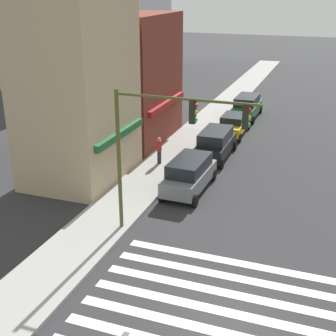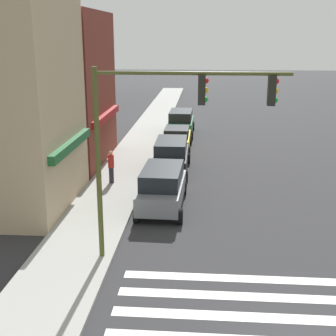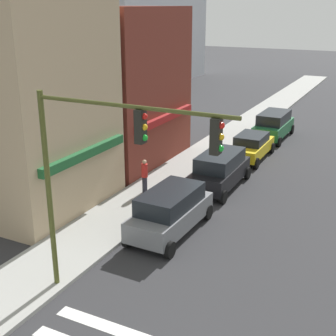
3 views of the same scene
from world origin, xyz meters
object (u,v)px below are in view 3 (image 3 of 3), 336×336
object	(u,v)px
suv_black	(220,169)
pedestrian_red_jacket	(145,176)
suv_grey	(170,210)
sedan_yellow	(251,146)
traffic_signal	(105,159)
suv_green	(274,125)

from	to	relation	value
suv_black	pedestrian_red_jacket	distance (m)	4.09
suv_grey	pedestrian_red_jacket	world-z (taller)	suv_grey
sedan_yellow	pedestrian_red_jacket	bearing A→B (deg)	160.13
suv_grey	pedestrian_red_jacket	xyz separation A→B (m)	(3.12, 3.03, 0.04)
suv_grey	traffic_signal	bearing A→B (deg)	-172.25
sedan_yellow	traffic_signal	bearing A→B (deg)	-177.97
suv_green	pedestrian_red_jacket	size ratio (longest dim) A/B	2.67
traffic_signal	suv_black	bearing A→B (deg)	2.93
traffic_signal	suv_black	world-z (taller)	traffic_signal
suv_grey	suv_black	size ratio (longest dim) A/B	1.01
sedan_yellow	suv_grey	bearing A→B (deg)	-179.93
suv_green	pedestrian_red_jacket	bearing A→B (deg)	168.16
suv_black	pedestrian_red_jacket	size ratio (longest dim) A/B	2.66
suv_black	sedan_yellow	distance (m)	5.61
traffic_signal	sedan_yellow	distance (m)	17.44
sedan_yellow	pedestrian_red_jacket	distance (m)	8.89
traffic_signal	suv_grey	xyz separation A→B (m)	(5.45, 0.58, -3.99)
traffic_signal	suv_green	xyz separation A→B (m)	(22.28, 0.58, -3.99)
suv_grey	suv_black	distance (m)	5.87
suv_grey	suv_black	bearing A→B (deg)	1.69
traffic_signal	suv_green	distance (m)	22.64
traffic_signal	sedan_yellow	bearing A→B (deg)	1.96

